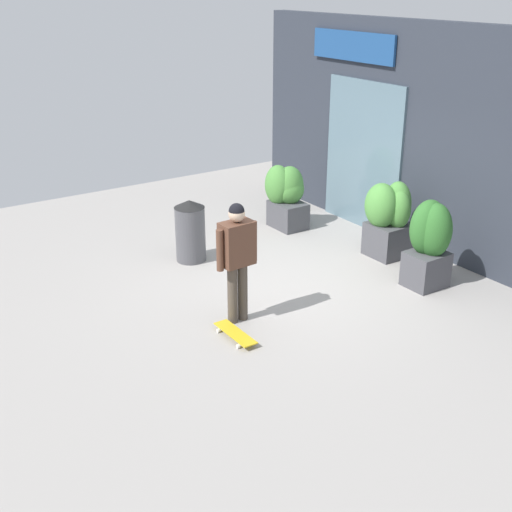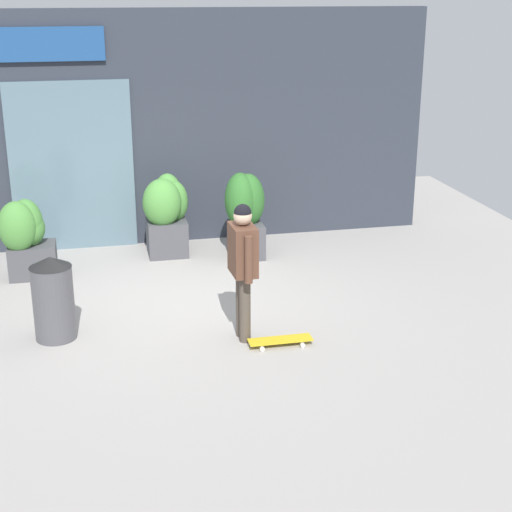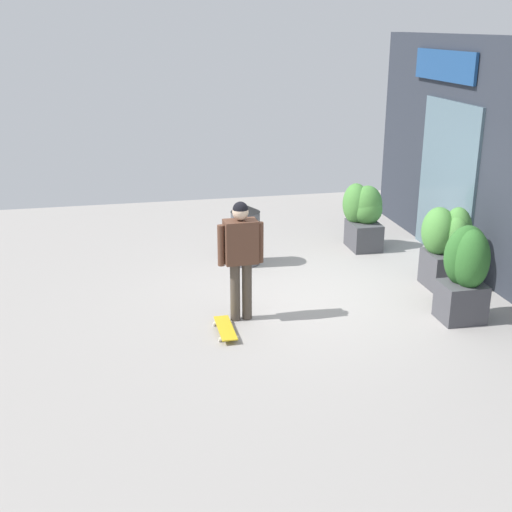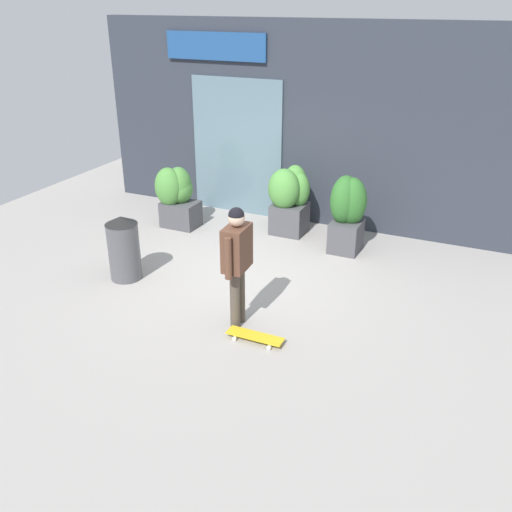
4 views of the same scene
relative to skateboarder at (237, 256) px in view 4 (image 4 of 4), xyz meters
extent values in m
plane|color=#9E9993|center=(-0.45, 1.15, -0.98)|extent=(12.00, 12.00, 0.00)
cube|color=#2D333D|center=(-0.45, 3.94, 0.80)|extent=(8.36, 0.25, 3.57)
cube|color=slate|center=(-1.86, 3.80, 0.30)|extent=(1.83, 0.06, 2.57)
cube|color=navy|center=(-2.26, 3.78, 2.11)|extent=(1.99, 0.05, 0.48)
cylinder|color=#4C4238|center=(0.00, 0.08, -0.58)|extent=(0.13, 0.13, 0.80)
cylinder|color=#4C4238|center=(0.00, -0.08, -0.58)|extent=(0.13, 0.13, 0.80)
cube|color=brown|center=(0.00, 0.00, 0.10)|extent=(0.28, 0.44, 0.57)
cylinder|color=brown|center=(-0.01, 0.26, 0.07)|extent=(0.09, 0.09, 0.54)
cylinder|color=brown|center=(0.01, -0.26, 0.07)|extent=(0.09, 0.09, 0.54)
sphere|color=beige|center=(0.00, 0.00, 0.50)|extent=(0.21, 0.21, 0.21)
sphere|color=black|center=(0.00, 0.00, 0.53)|extent=(0.20, 0.20, 0.20)
cube|color=gold|center=(0.37, -0.28, -0.91)|extent=(0.73, 0.20, 0.02)
cylinder|color=silver|center=(0.61, -0.17, -0.95)|extent=(0.05, 0.03, 0.05)
cylinder|color=silver|center=(0.61, -0.38, -0.95)|extent=(0.05, 0.03, 0.05)
cylinder|color=silver|center=(0.14, -0.17, -0.95)|extent=(0.05, 0.03, 0.05)
cylinder|color=silver|center=(0.14, -0.38, -0.95)|extent=(0.05, 0.03, 0.05)
cube|color=#47474C|center=(0.62, 2.83, -0.72)|extent=(0.49, 0.56, 0.52)
ellipsoid|color=#2D6628|center=(0.67, 2.89, -0.12)|extent=(0.49, 0.47, 0.80)
ellipsoid|color=#2D6628|center=(0.55, 2.88, -0.11)|extent=(0.46, 0.59, 0.82)
cube|color=#47474C|center=(-2.47, 2.64, -0.75)|extent=(0.65, 0.49, 0.47)
ellipsoid|color=#4C8C3D|center=(-2.52, 2.69, -0.22)|extent=(0.46, 0.53, 0.69)
ellipsoid|color=#4C8C3D|center=(-2.49, 2.70, -0.29)|extent=(0.44, 0.51, 0.52)
ellipsoid|color=#4C8C3D|center=(-2.63, 2.53, -0.21)|extent=(0.51, 0.45, 0.71)
cube|color=#47474C|center=(-0.53, 3.19, -0.71)|extent=(0.59, 0.57, 0.54)
ellipsoid|color=#4C8C3D|center=(-0.40, 3.24, -0.17)|extent=(0.42, 0.36, 0.64)
ellipsoid|color=#4C8C3D|center=(-0.59, 3.07, -0.13)|extent=(0.57, 0.48, 0.72)
ellipsoid|color=#4C8C3D|center=(-0.48, 3.30, -0.12)|extent=(0.45, 0.42, 0.74)
cylinder|color=#4C4C51|center=(-2.12, 0.48, -0.54)|extent=(0.47, 0.47, 0.88)
cone|color=black|center=(-2.12, 0.48, -0.04)|extent=(0.48, 0.48, 0.12)
camera|label=1|loc=(6.56, -4.13, 3.19)|focal=46.82mm
camera|label=2|loc=(-1.63, -8.09, 2.90)|focal=54.76mm
camera|label=3|loc=(8.00, -1.49, 2.75)|focal=46.87mm
camera|label=4|loc=(2.81, -5.60, 2.92)|focal=39.14mm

